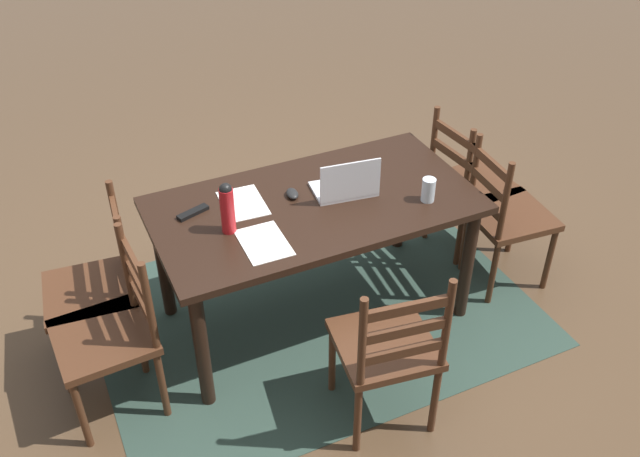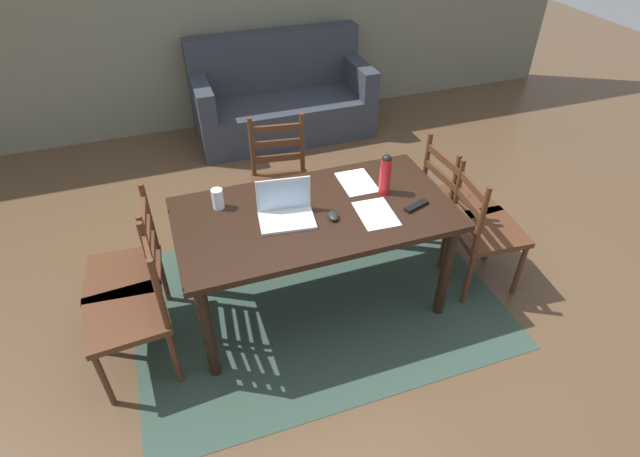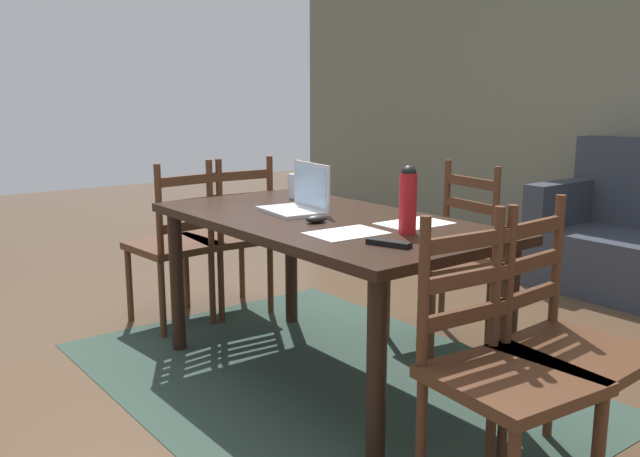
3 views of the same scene
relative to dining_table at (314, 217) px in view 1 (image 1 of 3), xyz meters
name	(u,v)px [view 1 (image 1 of 3)]	position (x,y,z in m)	size (l,w,h in m)	color
ground_plane	(315,312)	(0.00, 0.00, -0.67)	(14.00, 14.00, 0.00)	brown
area_rug	(315,312)	(0.00, 0.00, -0.67)	(2.41, 1.72, 0.01)	#2D4238
dining_table	(314,217)	(0.00, 0.00, 0.00)	(1.67, 0.88, 0.77)	black
chair_right_far	(112,332)	(1.12, 0.17, -0.21)	(0.46, 0.46, 0.95)	#4C2B19
chair_left_near	(469,186)	(-1.12, -0.17, -0.21)	(0.47, 0.47, 0.95)	#4C2B19
chair_right_near	(97,288)	(1.12, -0.17, -0.21)	(0.48, 0.48, 0.95)	#4C2B19
chair_left_far	(504,215)	(-1.12, 0.17, -0.21)	(0.47, 0.47, 0.95)	#4C2B19
chair_far_head	(388,349)	(0.01, 0.81, -0.21)	(0.50, 0.50, 0.95)	#4C2B19
laptop	(346,185)	(-0.18, 0.01, 0.15)	(0.35, 0.26, 0.23)	silver
water_bottle	(227,207)	(0.48, 0.05, 0.24)	(0.07, 0.07, 0.27)	red
drinking_glass	(428,190)	(-0.54, 0.23, 0.16)	(0.07, 0.07, 0.13)	silver
computer_mouse	(292,194)	(0.08, -0.10, 0.11)	(0.06, 0.10, 0.03)	black
tv_remote	(193,212)	(0.60, -0.16, 0.11)	(0.04, 0.17, 0.02)	black
paper_stack_left	(264,243)	(0.36, 0.21, 0.10)	(0.21, 0.30, 0.00)	white
paper_stack_right	(243,203)	(0.34, -0.14, 0.10)	(0.21, 0.30, 0.00)	white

